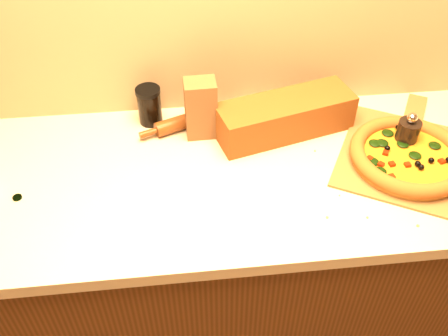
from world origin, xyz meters
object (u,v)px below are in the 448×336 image
Objects in this scene: pizza at (409,156)px; dark_jar at (149,105)px; pepper_grinder at (407,134)px; pizza_peel at (405,155)px; rolling_pin at (191,120)px.

dark_jar is (-0.75, 0.28, 0.03)m from pizza.
pepper_grinder is 0.79m from dark_jar.
dark_jar is (-0.75, 0.25, 0.06)m from pizza_peel.
rolling_pin is (-0.64, 0.17, -0.03)m from pepper_grinder.
pizza is 0.08m from pepper_grinder.
dark_jar reaches higher than rolling_pin.
pepper_grinder is (0.02, 0.07, 0.02)m from pizza.
dark_jar reaches higher than pizza.
pepper_grinder reaches higher than pizza_peel.
pizza_peel is at bearing -104.96° from pepper_grinder.
pizza_peel is 4.64× the size of dark_jar.
rolling_pin is at bearing -15.59° from dark_jar.
pepper_grinder is at bearing 103.91° from pizza_peel.
pepper_grinder is 0.66m from rolling_pin.
pizza_peel is at bearing -18.87° from rolling_pin.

